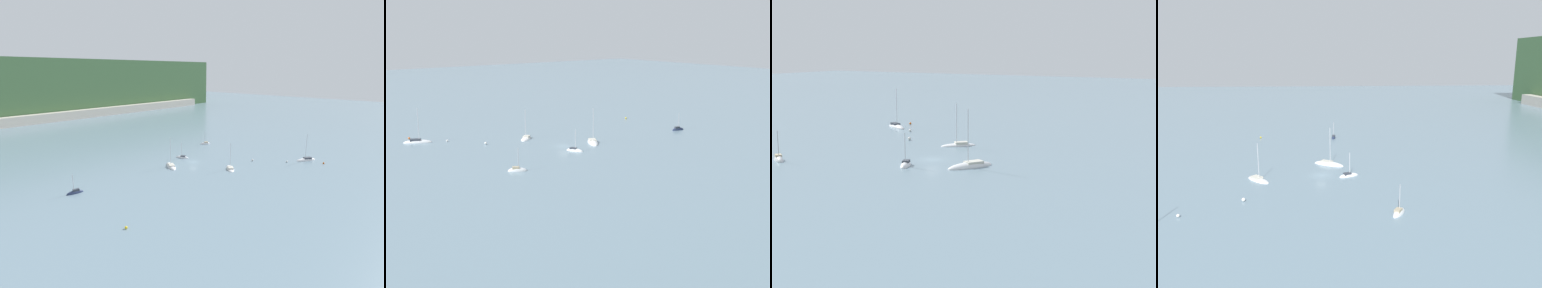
% 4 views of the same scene
% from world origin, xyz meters
% --- Properties ---
extents(ground_plane, '(600.00, 600.00, 0.00)m').
position_xyz_m(ground_plane, '(0.00, 0.00, 0.00)').
color(ground_plane, slate).
extents(sailboat_0, '(6.88, 9.17, 11.28)m').
position_xyz_m(sailboat_0, '(-9.44, 2.14, 0.07)').
color(sailboat_0, silver).
rests_on(sailboat_0, ground_plane).
extents(sailboat_1, '(4.71, 3.82, 6.64)m').
position_xyz_m(sailboat_1, '(24.68, 14.90, 0.08)').
color(sailboat_1, silver).
rests_on(sailboat_1, ground_plane).
extents(sailboat_2, '(3.52, 5.35, 6.81)m').
position_xyz_m(sailboat_2, '(1.18, 6.96, 0.08)').
color(sailboat_2, silver).
rests_on(sailboat_2, ground_plane).
extents(sailboat_3, '(8.35, 6.06, 11.26)m').
position_xyz_m(sailboat_3, '(30.85, -30.33, 0.10)').
color(sailboat_3, silver).
rests_on(sailboat_3, ground_plane).
extents(sailboat_4, '(7.31, 7.18, 9.76)m').
position_xyz_m(sailboat_4, '(2.82, -14.97, 0.10)').
color(sailboat_4, silver).
rests_on(sailboat_4, ground_plane).
extents(mooring_buoy_0, '(0.64, 0.64, 0.64)m').
position_xyz_m(mooring_buoy_0, '(23.44, -26.11, 0.32)').
color(mooring_buoy_0, white).
rests_on(mooring_buoy_0, ground_plane).
extents(mooring_buoy_2, '(0.61, 0.61, 0.61)m').
position_xyz_m(mooring_buoy_2, '(30.91, -36.85, 0.30)').
color(mooring_buoy_2, orange).
rests_on(mooring_buoy_2, ground_plane).
extents(mooring_buoy_3, '(0.76, 0.76, 0.76)m').
position_xyz_m(mooring_buoy_3, '(16.30, -15.68, 0.38)').
color(mooring_buoy_3, white).
rests_on(mooring_buoy_3, ground_plane).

